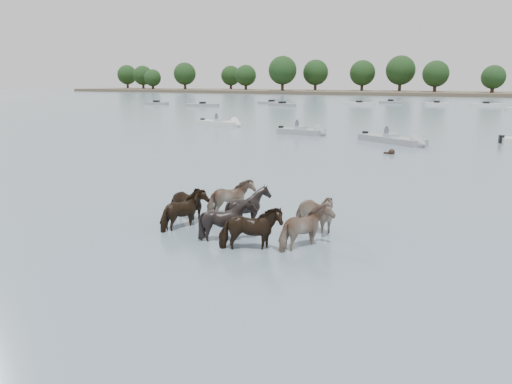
% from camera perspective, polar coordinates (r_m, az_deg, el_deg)
% --- Properties ---
extents(ground, '(400.00, 400.00, 0.00)m').
position_cam_1_polar(ground, '(17.79, -4.97, -3.12)').
color(ground, slate).
rests_on(ground, ground).
extents(shoreline, '(160.00, 30.00, 1.00)m').
position_cam_1_polar(shoreline, '(182.57, 1.51, 11.36)').
color(shoreline, '#4C4233').
rests_on(shoreline, ground).
extents(pony_herd, '(6.59, 4.91, 1.56)m').
position_cam_1_polar(pony_herd, '(16.24, -1.49, -2.68)').
color(pony_herd, black).
rests_on(pony_herd, ground).
extents(swimming_pony, '(0.72, 0.44, 0.44)m').
position_cam_1_polar(swimming_pony, '(34.39, 15.07, 4.36)').
color(swimming_pony, black).
rests_on(swimming_pony, ground).
extents(motorboat_a, '(4.86, 2.08, 1.92)m').
position_cam_1_polar(motorboat_a, '(45.07, 5.94, 6.78)').
color(motorboat_a, gray).
rests_on(motorboat_a, ground).
extents(motorboat_b, '(6.20, 4.67, 1.92)m').
position_cam_1_polar(motorboat_b, '(39.90, 15.96, 5.59)').
color(motorboat_b, gray).
rests_on(motorboat_b, ground).
extents(motorboat_f, '(5.71, 2.59, 1.92)m').
position_cam_1_polar(motorboat_f, '(53.51, -3.53, 7.75)').
color(motorboat_f, silver).
rests_on(motorboat_f, ground).
extents(distant_flotilla, '(106.55, 28.83, 0.93)m').
position_cam_1_polar(distant_flotilla, '(90.42, 21.46, 8.95)').
color(distant_flotilla, gray).
rests_on(distant_flotilla, ground).
extents(treeline, '(150.08, 23.20, 12.40)m').
position_cam_1_polar(treeline, '(181.91, 2.17, 13.30)').
color(treeline, '#382619').
rests_on(treeline, ground).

